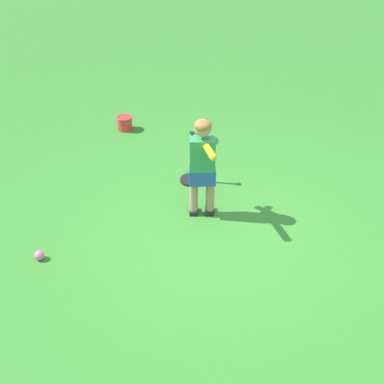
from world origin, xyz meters
TOP-DOWN VIEW (x-y plane):
  - ground_plane at (0.00, 0.00)m, footprint 40.00×40.00m
  - child_batter at (0.31, -0.36)m, footprint 0.40×0.57m
  - play_ball_by_bucket at (1.50, 0.85)m, footprint 0.09×0.09m
  - batting_tee at (0.63, -0.94)m, footprint 0.28×0.28m
  - toy_bucket at (1.95, -1.90)m, footprint 0.22×0.22m

SIDE VIEW (x-z plane):
  - ground_plane at x=0.00m, z-range 0.00..0.00m
  - play_ball_by_bucket at x=1.50m, z-range 0.00..0.09m
  - toy_bucket at x=1.95m, z-range 0.00..0.19m
  - batting_tee at x=0.63m, z-range -0.21..0.41m
  - child_batter at x=0.31m, z-range 0.11..1.19m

